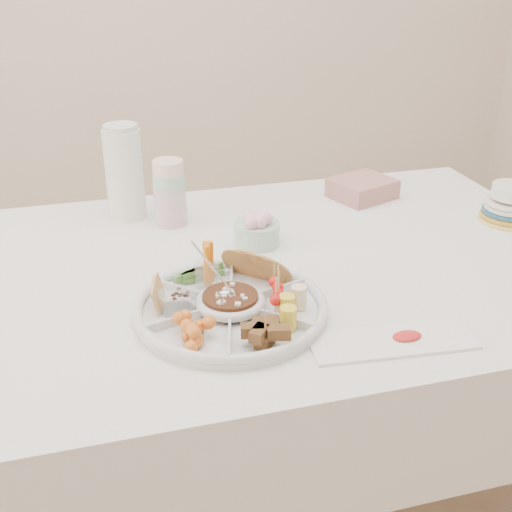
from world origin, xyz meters
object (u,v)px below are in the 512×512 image
object	(u,v)px
dining_table	(272,392)
plate_stack	(510,204)
party_tray	(231,305)
thermos	(124,171)

from	to	relation	value
dining_table	plate_stack	xyz separation A→B (m)	(0.67, 0.06, 0.43)
party_tray	thermos	size ratio (longest dim) A/B	1.48
dining_table	plate_stack	size ratio (longest dim) A/B	10.07
party_tray	plate_stack	xyz separation A→B (m)	(0.82, 0.27, 0.03)
dining_table	plate_stack	world-z (taller)	plate_stack
thermos	plate_stack	size ratio (longest dim) A/B	1.70
dining_table	party_tray	world-z (taller)	party_tray
dining_table	party_tray	xyz separation A→B (m)	(-0.15, -0.20, 0.40)
party_tray	plate_stack	distance (m)	0.87
party_tray	plate_stack	bearing A→B (deg)	18.09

